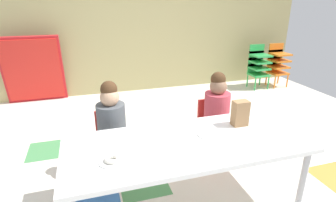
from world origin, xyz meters
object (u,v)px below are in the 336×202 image
(folded_activity_table, at_px, (33,70))
(donut_powdered_on_plate, at_px, (112,159))
(seated_child_middle_seat, at_px, (216,107))
(paper_bag_brown, at_px, (240,113))
(paper_plate_center_table, at_px, (209,135))
(seated_child_near_camera, at_px, (111,120))
(paper_plate_near_edge, at_px, (112,161))
(craft_table, at_px, (187,147))
(kid_chair_orange_stack, at_px, (278,62))
(kid_chair_green_stack, at_px, (258,64))

(folded_activity_table, xyz_separation_m, donut_powdered_on_plate, (0.91, -3.01, 0.06))
(seated_child_middle_seat, relative_size, paper_bag_brown, 4.17)
(seated_child_middle_seat, xyz_separation_m, paper_plate_center_table, (-0.35, -0.57, 0.03))
(seated_child_middle_seat, xyz_separation_m, donut_powdered_on_plate, (-1.13, -0.73, 0.04))
(paper_plate_center_table, bearing_deg, seated_child_near_camera, 141.31)
(paper_plate_near_edge, xyz_separation_m, paper_plate_center_table, (0.78, 0.16, 0.00))
(craft_table, distance_m, paper_plate_near_edge, 0.59)
(kid_chair_orange_stack, height_order, folded_activity_table, folded_activity_table)
(kid_chair_green_stack, bearing_deg, seated_child_near_camera, -146.07)
(donut_powdered_on_plate, bearing_deg, paper_plate_center_table, 11.57)
(seated_child_near_camera, bearing_deg, craft_table, -50.52)
(kid_chair_orange_stack, xyz_separation_m, paper_plate_center_table, (-2.61, -2.52, 0.12))
(paper_bag_brown, bearing_deg, paper_plate_center_table, -163.98)
(craft_table, distance_m, kid_chair_orange_stack, 3.81)
(donut_powdered_on_plate, bearing_deg, folded_activity_table, 106.74)
(craft_table, height_order, paper_bag_brown, paper_bag_brown)
(paper_plate_near_edge, bearing_deg, kid_chair_green_stack, 42.07)
(craft_table, distance_m, seated_child_middle_seat, 0.83)
(seated_child_near_camera, relative_size, kid_chair_green_stack, 1.15)
(craft_table, bearing_deg, folded_activity_table, 117.08)
(folded_activity_table, relative_size, donut_powdered_on_plate, 10.39)
(seated_child_middle_seat, bearing_deg, kid_chair_orange_stack, 40.80)
(seated_child_near_camera, height_order, kid_chair_green_stack, seated_child_near_camera)
(kid_chair_orange_stack, distance_m, paper_bag_brown, 3.34)
(seated_child_near_camera, relative_size, kid_chair_orange_stack, 1.15)
(craft_table, xyz_separation_m, paper_plate_near_edge, (-0.58, -0.11, 0.05))
(seated_child_middle_seat, xyz_separation_m, paper_bag_brown, (-0.02, -0.47, 0.13))
(kid_chair_orange_stack, bearing_deg, seated_child_middle_seat, -139.20)
(folded_activity_table, bearing_deg, craft_table, -62.92)
(paper_plate_center_table, xyz_separation_m, donut_powdered_on_plate, (-0.78, -0.16, 0.02))
(paper_plate_near_edge, bearing_deg, paper_plate_center_table, 11.57)
(paper_bag_brown, distance_m, donut_powdered_on_plate, 1.14)
(craft_table, relative_size, paper_plate_center_table, 10.28)
(kid_chair_green_stack, relative_size, donut_powdered_on_plate, 7.65)
(seated_child_near_camera, relative_size, paper_plate_near_edge, 5.10)
(seated_child_near_camera, distance_m, folded_activity_table, 2.48)
(kid_chair_orange_stack, relative_size, paper_plate_center_table, 4.44)
(paper_bag_brown, bearing_deg, paper_plate_near_edge, -167.09)
(seated_child_near_camera, distance_m, paper_plate_near_edge, 0.73)
(craft_table, relative_size, folded_activity_table, 1.70)
(paper_bag_brown, height_order, paper_plate_center_table, paper_bag_brown)
(folded_activity_table, relative_size, paper_plate_near_edge, 6.04)
(seated_child_near_camera, distance_m, kid_chair_orange_stack, 3.86)
(paper_plate_center_table, distance_m, donut_powdered_on_plate, 0.80)
(craft_table, height_order, kid_chair_green_stack, kid_chair_green_stack)
(craft_table, height_order, seated_child_middle_seat, seated_child_middle_seat)
(seated_child_near_camera, distance_m, paper_plate_center_table, 0.91)
(paper_bag_brown, relative_size, paper_plate_center_table, 1.22)
(folded_activity_table, xyz_separation_m, paper_plate_near_edge, (0.91, -3.01, 0.04))
(paper_bag_brown, distance_m, paper_plate_center_table, 0.36)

